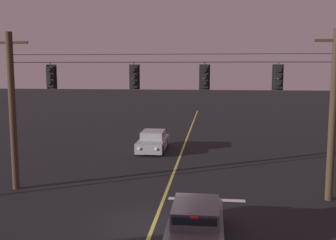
{
  "coord_description": "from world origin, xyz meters",
  "views": [
    {
      "loc": [
        2.16,
        -14.19,
        5.84
      ],
      "look_at": [
        0.0,
        4.84,
        3.33
      ],
      "focal_mm": 43.37,
      "sensor_mm": 36.0,
      "label": 1
    }
  ],
  "objects_px": {
    "traffic_light_centre": "(204,77)",
    "car_waiting_near_lane": "(196,224)",
    "traffic_light_right_inner": "(278,77)",
    "traffic_light_left_inner": "(134,77)",
    "car_oncoming_lead": "(153,142)",
    "traffic_light_leftmost": "(50,77)"
  },
  "relations": [
    {
      "from": "traffic_light_centre",
      "to": "traffic_light_leftmost",
      "type": "bearing_deg",
      "value": 180.0
    },
    {
      "from": "traffic_light_leftmost",
      "to": "traffic_light_right_inner",
      "type": "xyz_separation_m",
      "value": [
        10.25,
        0.0,
        0.0
      ]
    },
    {
      "from": "traffic_light_centre",
      "to": "car_oncoming_lead",
      "type": "bearing_deg",
      "value": 111.38
    },
    {
      "from": "traffic_light_left_inner",
      "to": "traffic_light_right_inner",
      "type": "distance_m",
      "value": 6.34
    },
    {
      "from": "traffic_light_left_inner",
      "to": "car_waiting_near_lane",
      "type": "xyz_separation_m",
      "value": [
        3.06,
        -5.05,
        -4.75
      ]
    },
    {
      "from": "traffic_light_left_inner",
      "to": "traffic_light_right_inner",
      "type": "height_order",
      "value": "same"
    },
    {
      "from": "traffic_light_left_inner",
      "to": "traffic_light_centre",
      "type": "distance_m",
      "value": 3.17
    },
    {
      "from": "traffic_light_left_inner",
      "to": "car_oncoming_lead",
      "type": "distance_m",
      "value": 10.77
    },
    {
      "from": "car_waiting_near_lane",
      "to": "car_oncoming_lead",
      "type": "distance_m",
      "value": 15.16
    },
    {
      "from": "traffic_light_right_inner",
      "to": "car_oncoming_lead",
      "type": "relative_size",
      "value": 0.28
    },
    {
      "from": "traffic_light_right_inner",
      "to": "traffic_light_centre",
      "type": "bearing_deg",
      "value": 180.0
    },
    {
      "from": "traffic_light_right_inner",
      "to": "car_oncoming_lead",
      "type": "bearing_deg",
      "value": 125.78
    },
    {
      "from": "traffic_light_left_inner",
      "to": "car_oncoming_lead",
      "type": "relative_size",
      "value": 0.28
    },
    {
      "from": "traffic_light_centre",
      "to": "car_waiting_near_lane",
      "type": "relative_size",
      "value": 0.28
    },
    {
      "from": "car_oncoming_lead",
      "to": "traffic_light_left_inner",
      "type": "bearing_deg",
      "value": -86.37
    },
    {
      "from": "traffic_light_right_inner",
      "to": "car_oncoming_lead",
      "type": "distance_m",
      "value": 12.81
    },
    {
      "from": "traffic_light_leftmost",
      "to": "car_waiting_near_lane",
      "type": "distance_m",
      "value": 9.82
    },
    {
      "from": "traffic_light_left_inner",
      "to": "car_oncoming_lead",
      "type": "xyz_separation_m",
      "value": [
        -0.61,
        9.65,
        -4.75
      ]
    },
    {
      "from": "traffic_light_centre",
      "to": "traffic_light_right_inner",
      "type": "distance_m",
      "value": 3.18
    },
    {
      "from": "traffic_light_centre",
      "to": "car_waiting_near_lane",
      "type": "xyz_separation_m",
      "value": [
        -0.11,
        -5.05,
        -4.75
      ]
    },
    {
      "from": "traffic_light_right_inner",
      "to": "car_waiting_near_lane",
      "type": "relative_size",
      "value": 0.28
    },
    {
      "from": "car_waiting_near_lane",
      "to": "traffic_light_centre",
      "type": "bearing_deg",
      "value": 88.74
    }
  ]
}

